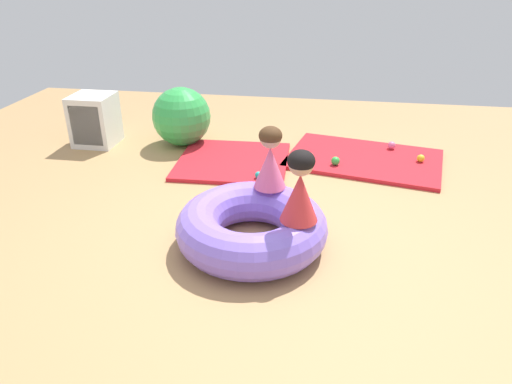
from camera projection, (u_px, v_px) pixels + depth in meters
ground_plane at (248, 240)px, 3.55m from camera, size 8.00×8.00×0.00m
gym_mat_near_left at (233, 161)px, 4.86m from camera, size 1.15×1.11×0.04m
gym_mat_near_right at (364, 159)px, 4.91m from camera, size 1.71×1.32×0.04m
inflatable_cushion at (252, 227)px, 3.41m from camera, size 1.10×1.10×0.32m
child_in_red at (300, 187)px, 3.07m from camera, size 0.36×0.36×0.50m
child_in_pink at (270, 158)px, 3.53m from camera, size 0.29×0.29×0.49m
play_ball_yellow at (421, 158)px, 4.77m from camera, size 0.08×0.08×0.08m
play_ball_teal at (258, 175)px, 4.42m from camera, size 0.07×0.07×0.07m
play_ball_green at (335, 161)px, 4.70m from camera, size 0.09×0.09×0.09m
play_ball_orange at (267, 172)px, 4.48m from camera, size 0.07×0.07×0.07m
play_ball_pink at (392, 145)px, 5.09m from camera, size 0.08×0.08×0.08m
play_ball_red at (311, 155)px, 4.85m from camera, size 0.06×0.06×0.06m
exercise_ball_large at (182, 117)px, 5.21m from camera, size 0.65×0.65×0.65m
storage_cube at (94, 120)px, 5.22m from camera, size 0.44×0.44×0.56m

